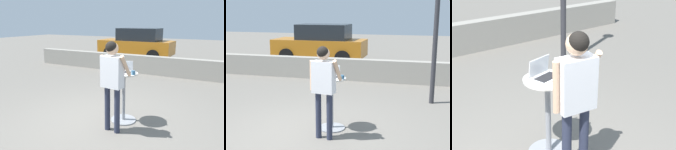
{
  "view_description": "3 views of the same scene",
  "coord_description": "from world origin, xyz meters",
  "views": [
    {
      "loc": [
        2.24,
        -3.7,
        2.11
      ],
      "look_at": [
        0.17,
        0.26,
        1.02
      ],
      "focal_mm": 35.0,
      "sensor_mm": 36.0,
      "label": 1
    },
    {
      "loc": [
        2.09,
        -5.53,
        2.42
      ],
      "look_at": [
        0.59,
        0.18,
        1.18
      ],
      "focal_mm": 50.0,
      "sensor_mm": 36.0,
      "label": 2
    },
    {
      "loc": [
        -1.49,
        -2.45,
        2.59
      ],
      "look_at": [
        0.64,
        0.32,
        1.07
      ],
      "focal_mm": 50.0,
      "sensor_mm": 36.0,
      "label": 3
    }
  ],
  "objects": [
    {
      "name": "standing_person",
      "position": [
        0.41,
        -0.19,
        1.14
      ],
      "size": [
        0.58,
        0.36,
        1.78
      ],
      "color": "#282D42",
      "rests_on": "ground_plane"
    },
    {
      "name": "laptop",
      "position": [
        0.4,
        0.4,
        1.13
      ],
      "size": [
        0.39,
        0.33,
        0.24
      ],
      "color": "silver",
      "rests_on": "cafe_table"
    },
    {
      "name": "coffee_mug",
      "position": [
        0.64,
        0.29,
        1.11
      ],
      "size": [
        0.11,
        0.08,
        0.08
      ],
      "color": "#336084",
      "rests_on": "cafe_table"
    },
    {
      "name": "cafe_table",
      "position": [
        0.41,
        0.35,
        0.56
      ],
      "size": [
        0.59,
        0.59,
        1.07
      ],
      "color": "gray",
      "rests_on": "ground_plane"
    }
  ]
}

